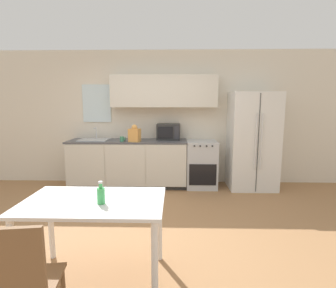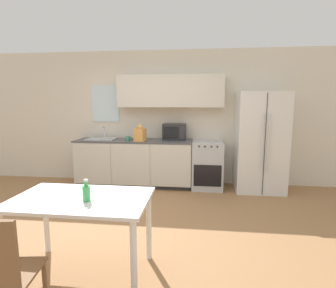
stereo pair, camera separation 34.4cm
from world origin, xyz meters
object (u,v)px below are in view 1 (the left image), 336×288
at_px(microwave, 168,132).
at_px(dining_table, 94,211).
at_px(dining_chair_near, 21,280).
at_px(refrigerator, 252,141).
at_px(drink_bottle, 101,195).
at_px(oven_range, 201,164).
at_px(coffee_mug, 122,139).

height_order(microwave, dining_table, microwave).
bearing_deg(dining_chair_near, refrigerator, 46.89).
distance_m(dining_table, dining_chair_near, 0.81).
distance_m(microwave, drink_bottle, 3.08).
height_order(oven_range, refrigerator, refrigerator).
relative_size(microwave, drink_bottle, 2.27).
bearing_deg(dining_chair_near, dining_table, 64.23).
bearing_deg(coffee_mug, refrigerator, 2.86).
xyz_separation_m(microwave, dining_chair_near, (-0.85, -3.71, -0.55)).
relative_size(oven_range, refrigerator, 0.49).
height_order(dining_table, dining_chair_near, dining_chair_near).
height_order(coffee_mug, dining_chair_near, coffee_mug).
distance_m(oven_range, dining_chair_near, 3.90).
bearing_deg(coffee_mug, dining_chair_near, -89.58).
bearing_deg(refrigerator, dining_chair_near, -124.87).
relative_size(coffee_mug, dining_chair_near, 0.11).
xyz_separation_m(microwave, drink_bottle, (-0.51, -3.03, -0.23)).
bearing_deg(drink_bottle, dining_table, 139.02).
relative_size(refrigerator, dining_table, 1.46).
bearing_deg(dining_table, coffee_mug, 95.69).
height_order(coffee_mug, dining_table, coffee_mug).
bearing_deg(drink_bottle, coffee_mug, 97.41).
xyz_separation_m(oven_range, coffee_mug, (-1.53, -0.16, 0.52)).
relative_size(refrigerator, coffee_mug, 17.63).
bearing_deg(refrigerator, oven_range, 177.77).
bearing_deg(dining_chair_near, drink_bottle, 55.81).
height_order(microwave, coffee_mug, microwave).
bearing_deg(dining_table, drink_bottle, -40.98).
height_order(refrigerator, dining_chair_near, refrigerator).
bearing_deg(drink_bottle, refrigerator, 53.24).
height_order(coffee_mug, drink_bottle, coffee_mug).
bearing_deg(oven_range, drink_bottle, -111.91).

